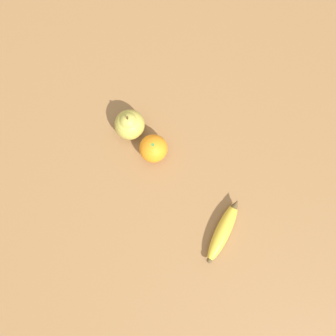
% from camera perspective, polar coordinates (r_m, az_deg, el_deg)
% --- Properties ---
extents(ground_plane, '(3.00, 3.00, 0.00)m').
position_cam_1_polar(ground_plane, '(0.87, -0.97, -8.00)').
color(ground_plane, olive).
extents(banana, '(0.18, 0.05, 0.04)m').
position_cam_1_polar(banana, '(0.87, 9.57, -10.74)').
color(banana, gold).
rests_on(banana, ground_plane).
extents(orange, '(0.07, 0.07, 0.07)m').
position_cam_1_polar(orange, '(0.86, -2.56, 3.42)').
color(orange, orange).
rests_on(orange, ground_plane).
extents(pear, '(0.08, 0.08, 0.10)m').
position_cam_1_polar(pear, '(0.88, -6.72, 7.59)').
color(pear, '#B7AD47').
rests_on(pear, ground_plane).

